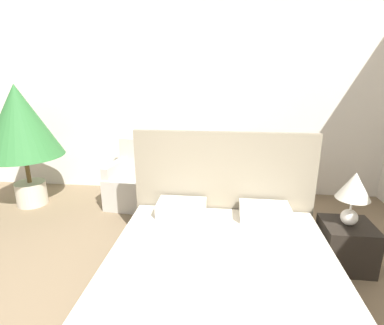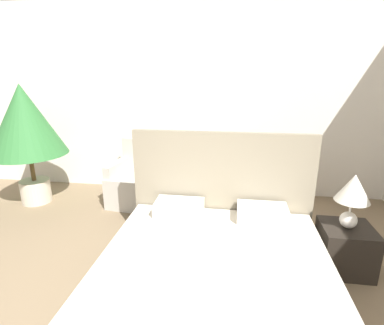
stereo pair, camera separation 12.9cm
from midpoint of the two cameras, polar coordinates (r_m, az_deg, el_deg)
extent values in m
cube|color=silver|center=(4.67, 1.29, 11.73)|extent=(10.00, 0.06, 2.90)
cube|color=#4C4238|center=(2.56, 5.44, -25.82)|extent=(1.87, 2.19, 0.26)
cube|color=beige|center=(2.42, 5.60, -21.89)|extent=(1.83, 2.14, 0.19)
cube|color=gray|center=(3.25, 6.75, -5.39)|extent=(1.91, 0.06, 1.28)
cube|color=white|center=(3.13, -1.27, -8.63)|extent=(0.49, 0.31, 0.14)
cube|color=white|center=(3.12, 14.39, -9.32)|extent=(0.49, 0.31, 0.14)
cube|color=#B7B2A8|center=(4.48, -9.86, -4.95)|extent=(0.73, 0.77, 0.45)
cube|color=#B7B2A8|center=(4.61, -8.52, 1.70)|extent=(0.66, 0.13, 0.46)
cube|color=#B7B2A8|center=(4.49, -13.31, -0.92)|extent=(0.17, 0.63, 0.17)
cube|color=#B7B2A8|center=(4.27, -6.65, -1.52)|extent=(0.17, 0.63, 0.17)
cube|color=#B7B2A8|center=(4.28, 3.42, -5.75)|extent=(0.73, 0.76, 0.45)
cube|color=#B7B2A8|center=(4.43, 3.46, 1.25)|extent=(0.66, 0.13, 0.46)
cube|color=#B7B2A8|center=(4.18, -0.35, -1.81)|extent=(0.16, 0.63, 0.17)
cube|color=#B7B2A8|center=(4.19, 7.31, -1.90)|extent=(0.16, 0.63, 0.17)
cylinder|color=beige|center=(5.01, -26.94, -4.85)|extent=(0.42, 0.42, 0.34)
cylinder|color=brown|center=(4.90, -27.51, -0.84)|extent=(0.06, 0.06, 0.40)
cone|color=#2D6B33|center=(4.76, -28.63, 7.12)|extent=(1.06, 1.06, 0.99)
cube|color=black|center=(3.39, 28.11, -14.23)|extent=(0.47, 0.45, 0.46)
sphere|color=white|center=(3.25, 28.67, -9.57)|extent=(0.16, 0.16, 0.16)
cylinder|color=white|center=(3.19, 29.01, -7.37)|extent=(0.02, 0.02, 0.12)
cone|color=beige|center=(3.13, 29.49, -4.24)|extent=(0.31, 0.31, 0.26)
camera|label=1|loc=(0.06, -88.99, 0.31)|focal=28.00mm
camera|label=2|loc=(0.06, 91.01, -0.31)|focal=28.00mm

